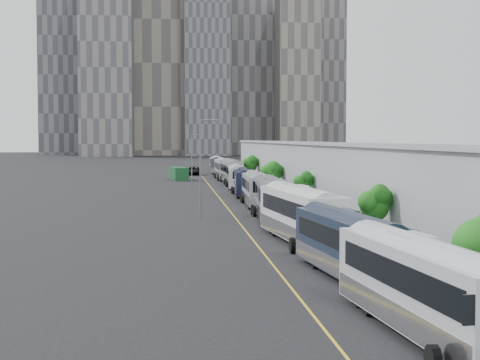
{
  "coord_description": "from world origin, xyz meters",
  "views": [
    {
      "loc": [
        -7.42,
        -18.93,
        7.51
      ],
      "look_at": [
        -0.07,
        60.72,
        3.0
      ],
      "focal_mm": 55.0,
      "sensor_mm": 36.0,
      "label": 1
    }
  ],
  "objects": [
    {
      "name": "bus_6",
      "position": [
        2.23,
        91.83,
        1.48
      ],
      "size": [
        3.21,
        12.15,
        3.51
      ],
      "rotation": [
        0.0,
        0.0,
        -0.07
      ],
      "color": "silver",
      "rests_on": "ground"
    },
    {
      "name": "depot",
      "position": [
        12.99,
        55.0,
        3.51
      ],
      "size": [
        12.45,
        160.4,
        7.2
      ],
      "color": "gray",
      "rests_on": "ground"
    },
    {
      "name": "bus_5",
      "position": [
        1.96,
        76.88,
        1.49
      ],
      "size": [
        3.15,
        12.24,
        3.54
      ],
      "rotation": [
        0.0,
        0.0,
        -0.06
      ],
      "color": "black",
      "rests_on": "ground"
    },
    {
      "name": "bus_9",
      "position": [
        2.22,
        132.06,
        1.5
      ],
      "size": [
        3.05,
        12.24,
        3.55
      ],
      "rotation": [
        0.0,
        0.0,
        0.05
      ],
      "color": "black",
      "rests_on": "ground"
    },
    {
      "name": "tree_4",
      "position": [
        5.63,
        103.73,
        3.41
      ],
      "size": [
        2.34,
        2.34,
        4.59
      ],
      "color": "black",
      "rests_on": "ground"
    },
    {
      "name": "tree_2",
      "position": [
        5.96,
        55.26,
        2.98
      ],
      "size": [
        1.69,
        1.69,
        3.85
      ],
      "color": "black",
      "rests_on": "ground"
    },
    {
      "name": "bus_2",
      "position": [
        1.77,
        33.27,
        1.71
      ],
      "size": [
        4.14,
        14.07,
        4.05
      ],
      "rotation": [
        0.0,
        0.0,
        0.1
      ],
      "color": "white",
      "rests_on": "ground"
    },
    {
      "name": "bus_10",
      "position": [
        2.56,
        144.07,
        1.5
      ],
      "size": [
        2.77,
        12.22,
        3.56
      ],
      "rotation": [
        0.0,
        0.0,
        0.03
      ],
      "color": "silver",
      "rests_on": "ground"
    },
    {
      "name": "suv",
      "position": [
        -2.97,
        132.88,
        0.89
      ],
      "size": [
        3.26,
        6.55,
        1.78
      ],
      "primitive_type": "imported",
      "rotation": [
        0.0,
        0.0,
        -0.05
      ],
      "color": "black",
      "rests_on": "ground"
    },
    {
      "name": "bus_4",
      "position": [
        2.0,
        62.78,
        1.56
      ],
      "size": [
        2.95,
        12.74,
        3.7
      ],
      "rotation": [
        0.0,
        0.0,
        -0.03
      ],
      "color": "#9799A1",
      "rests_on": "ground"
    },
    {
      "name": "street_lamp_far",
      "position": [
        -4.28,
        93.4,
        4.77
      ],
      "size": [
        2.04,
        0.22,
        8.18
      ],
      "color": "#59595E",
      "rests_on": "ground"
    },
    {
      "name": "street_lamp_near",
      "position": [
        -4.61,
        50.22,
        5.37
      ],
      "size": [
        2.04,
        0.22,
        9.34
      ],
      "color": "#59595E",
      "rests_on": "ground"
    },
    {
      "name": "bus_8",
      "position": [
        2.06,
        116.79,
        1.62
      ],
      "size": [
        2.93,
        13.17,
        3.84
      ],
      "rotation": [
        0.0,
        0.0,
        0.01
      ],
      "color": "#A5AAAF",
      "rests_on": "ground"
    },
    {
      "name": "bus_1",
      "position": [
        1.99,
        19.47,
        1.51
      ],
      "size": [
        3.73,
        12.46,
        3.59
      ],
      "rotation": [
        0.0,
        0.0,
        0.1
      ],
      "color": "#162032",
      "rests_on": "ground"
    },
    {
      "name": "shipping_container",
      "position": [
        -6.32,
        114.28,
        1.17
      ],
      "size": [
        3.59,
        7.11,
        2.34
      ],
      "primitive_type": "cube",
      "rotation": [
        0.0,
        0.0,
        0.18
      ],
      "color": "#123D1E",
      "rests_on": "ground"
    },
    {
      "name": "skyline",
      "position": [
        -2.9,
        324.16,
        50.85
      ],
      "size": [
        145.0,
        64.0,
        120.0
      ],
      "color": "slate",
      "rests_on": "ground"
    },
    {
      "name": "sidewalk",
      "position": [
        9.0,
        55.0,
        0.06
      ],
      "size": [
        10.0,
        170.0,
        0.12
      ],
      "primitive_type": "cube",
      "color": "gray",
      "rests_on": "ground"
    },
    {
      "name": "bus_7",
      "position": [
        2.47,
        105.03,
        1.69
      ],
      "size": [
        3.1,
        13.74,
        4.0
      ],
      "rotation": [
        0.0,
        0.0,
        0.02
      ],
      "color": "gray",
      "rests_on": "ground"
    },
    {
      "name": "bus_3",
      "position": [
        1.73,
        47.59,
        1.63
      ],
      "size": [
        3.57,
        13.35,
        3.86
      ],
      "rotation": [
        0.0,
        0.0,
        -0.07
      ],
      "color": "slate",
      "rests_on": "ground"
    },
    {
      "name": "lane_line",
      "position": [
        -1.5,
        55.0,
        0.01
      ],
      "size": [
        0.12,
        160.0,
        0.02
      ],
      "primitive_type": "cube",
      "color": "gold",
      "rests_on": "ground"
    },
    {
      "name": "bus_0",
      "position": [
        2.09,
        7.96,
        1.56
      ],
      "size": [
        3.68,
        12.85,
        3.7
      ],
      "rotation": [
        0.0,
        0.0,
        0.09
      ],
      "color": "silver",
      "rests_on": "ground"
    },
    {
      "name": "tree_1",
      "position": [
        5.84,
        28.28,
        3.26
      ],
      "size": [
        1.92,
        1.92,
        4.25
      ],
      "color": "black",
      "rests_on": "ground"
    },
    {
      "name": "tree_3",
      "position": [
        5.43,
        76.2,
        3.16
      ],
      "size": [
        2.73,
        2.73,
        4.53
      ],
      "color": "black",
      "rests_on": "ground"
    }
  ]
}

